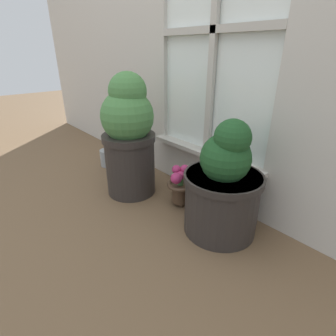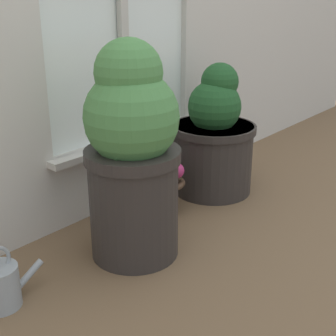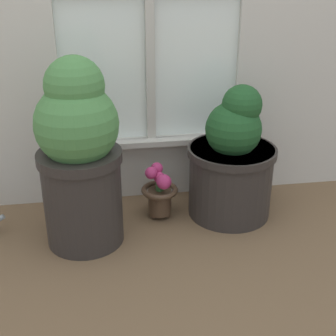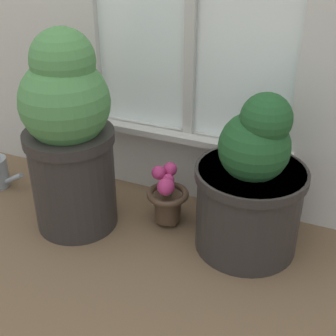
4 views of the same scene
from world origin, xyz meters
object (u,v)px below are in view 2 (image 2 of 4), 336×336
Objects in this scene: potted_plant_left at (132,153)px; flower_vase at (166,184)px; potted_plant_right at (214,140)px; watering_can at (0,285)px.

potted_plant_left is 3.06× the size of flower_vase.
potted_plant_right is 2.80× the size of watering_can.
potted_plant_left is 3.56× the size of watering_can.
potted_plant_right reaches higher than watering_can.
watering_can is at bearing -176.93° from flower_vase.
potted_plant_right is at bearing 10.42° from potted_plant_left.
potted_plant_right reaches higher than flower_vase.
potted_plant_right is at bearing 1.59° from watering_can.
flower_vase is at bearing 3.07° from watering_can.
potted_plant_right is at bearing -2.18° from flower_vase.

